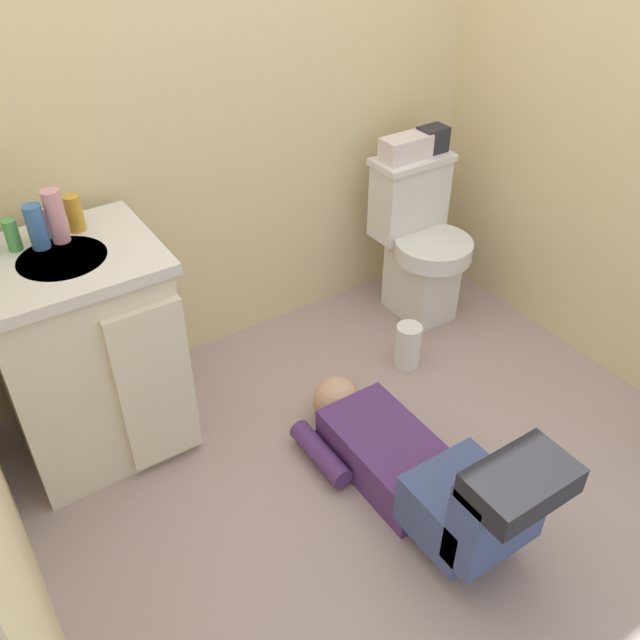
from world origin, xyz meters
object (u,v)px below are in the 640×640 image
tissue_box (406,148)px  bottle_amber (75,213)px  person_plumber (422,471)px  bottle_pink (56,216)px  bottle_green (12,235)px  toilet (419,242)px  faucet (44,223)px  toiletry_bag (433,139)px  vanity_cabinet (88,354)px  paper_towel_roll (408,346)px  bottle_blue (36,227)px

tissue_box → bottle_amber: (-1.40, 0.02, 0.08)m
person_plumber → bottle_pink: (-0.76, 1.00, 0.73)m
bottle_green → bottle_amber: 0.21m
toilet → bottle_pink: (-1.51, 0.07, 0.54)m
toilet → tissue_box: size_ratio=3.41×
faucet → bottle_pink: bottle_pink is taller
bottle_amber → tissue_box: bearing=-0.7°
toilet → toiletry_bag: bearing=40.8°
faucet → bottle_amber: size_ratio=0.80×
toiletry_bag → bottle_amber: bearing=179.3°
vanity_cabinet → bottle_amber: bearing=54.5°
tissue_box → paper_towel_roll: tissue_box is taller
vanity_cabinet → bottle_green: (-0.11, 0.12, 0.45)m
bottle_pink → bottle_green: bearing=171.0°
faucet → paper_towel_roll: (1.24, -0.44, -0.77)m
bottle_green → paper_towel_roll: bearing=-16.8°
toiletry_bag → bottle_blue: (-1.68, -0.03, 0.09)m
vanity_cabinet → tissue_box: (1.50, 0.12, 0.38)m
vanity_cabinet → paper_towel_roll: size_ratio=4.01×
bottle_blue → bottle_pink: bottle_pink is taller
toilet → person_plumber: bearing=-128.7°
bottle_blue → toiletry_bag: bearing=1.0°
bottle_pink → bottle_amber: 0.08m
toilet → faucet: faucet is taller
bottle_amber → faucet: bearing=173.7°
paper_towel_roll → toiletry_bag: bearing=45.4°
bottle_amber → toiletry_bag: bearing=-0.7°
tissue_box → faucet: bearing=178.9°
bottle_green → bottle_blue: bottle_blue is taller
faucet → vanity_cabinet: bearing=-88.7°
person_plumber → tissue_box: 1.39m
paper_towel_roll → tissue_box: bearing=58.1°
vanity_cabinet → bottle_pink: bottle_pink is taller
vanity_cabinet → faucet: 0.47m
toiletry_bag → faucet: bearing=179.0°
bottle_pink → paper_towel_roll: bearing=-17.7°
bottle_green → bottle_amber: bearing=5.4°
toilet → bottle_amber: bearing=175.7°
toiletry_bag → bottle_pink: bottle_pink is taller
bottle_blue → paper_towel_roll: bottle_blue is taller
bottle_green → toilet: bearing=-3.1°
bottle_blue → bottle_pink: size_ratio=0.83×
faucet → toiletry_bag: bearing=-1.0°
toilet → paper_towel_roll: 0.51m
toiletry_bag → paper_towel_roll: bearing=-134.6°
bottle_blue → paper_towel_roll: 1.55m
vanity_cabinet → toiletry_bag: toiletry_bag is taller
person_plumber → bottle_amber: bearing=123.7°
faucet → toiletry_bag: 1.65m
tissue_box → paper_towel_roll: 0.85m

